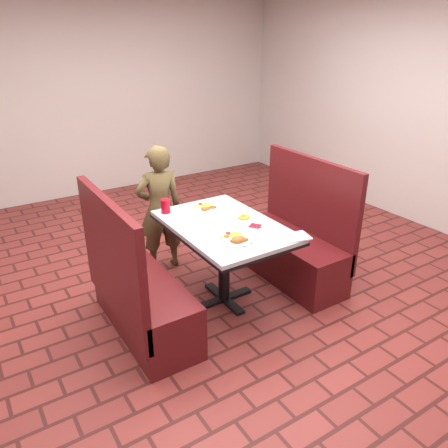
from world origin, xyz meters
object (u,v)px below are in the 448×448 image
Objects in this scene: booth_bench_right at (294,246)px; far_dinner_plate at (205,206)px; dining_table at (224,234)px; near_dinner_plate at (235,237)px; red_tumbler at (166,206)px; booth_bench_left at (138,295)px; plantain_plate at (244,218)px; diner_person at (159,209)px.

booth_bench_right is 4.72× the size of far_dinner_plate.
dining_table is 1.01× the size of booth_bench_right.
red_tumbler reaches higher than near_dinner_plate.
booth_bench_left is (-0.80, 0.00, -0.32)m from dining_table.
booth_bench_left is 1.02m from far_dinner_plate.
plantain_plate is (1.00, -0.00, 0.43)m from booth_bench_left.
diner_person is 0.44m from red_tumbler.
red_tumbler is at bearing 82.40° from diner_person.
booth_bench_left reaches higher than red_tumbler.
dining_table is at bearing 72.46° from near_dinner_plate.
near_dinner_plate is at bearing -101.49° from far_dinner_plate.
booth_bench_right reaches higher than far_dinner_plate.
booth_bench_right is 4.36× the size of near_dinner_plate.
booth_bench_left is 9.78× the size of red_tumbler.
red_tumbler is (0.50, 0.49, 0.48)m from booth_bench_left.
far_dinner_plate is (0.04, 0.38, 0.12)m from dining_table.
diner_person reaches higher than near_dinner_plate.
booth_bench_right reaches higher than dining_table.
dining_table is 0.22m from plantain_plate.
red_tumbler reaches higher than plantain_plate.
near_dinner_plate is at bearing -133.86° from plantain_plate.
booth_bench_right is 1.30m from red_tumbler.
diner_person is (-0.99, 0.87, 0.30)m from booth_bench_right.
dining_table is 0.40m from far_dinner_plate.
booth_bench_left is at bearing 63.29° from diner_person.
dining_table is 0.90m from diner_person.
booth_bench_left reaches higher than near_dinner_plate.
red_tumbler is (-0.11, -0.38, 0.18)m from diner_person.
red_tumbler is (-0.30, 0.49, 0.16)m from dining_table.
booth_bench_right reaches higher than near_dinner_plate.
near_dinner_plate is (-0.90, -0.31, 0.45)m from booth_bench_right.
booth_bench_right is (0.80, 0.00, -0.32)m from dining_table.
near_dinner_plate is 1.08× the size of far_dinner_plate.
diner_person is (-0.19, 0.87, -0.02)m from dining_table.
far_dinner_plate is at bearing 83.67° from dining_table.
far_dinner_plate is at bearing 24.20° from booth_bench_left.
plantain_plate is at bearing -0.11° from booth_bench_left.
far_dinner_plate is (0.84, 0.38, 0.44)m from booth_bench_left.
plantain_plate is (-0.60, -0.00, 0.43)m from booth_bench_right.
near_dinner_plate reaches higher than dining_table.
dining_table is 0.35m from near_dinner_plate.
plantain_plate is at bearing -44.88° from red_tumbler.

